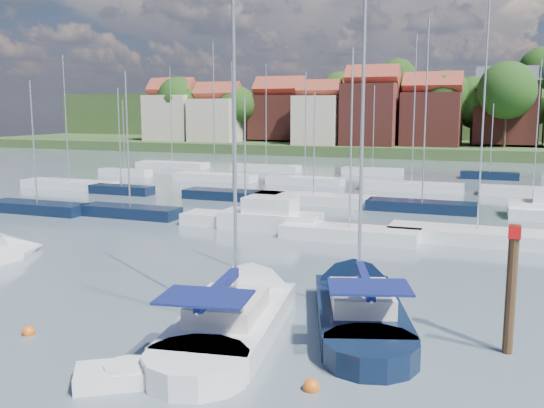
% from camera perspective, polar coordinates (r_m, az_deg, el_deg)
% --- Properties ---
extents(ground, '(260.00, 260.00, 0.00)m').
position_cam_1_polar(ground, '(59.64, 11.69, 0.82)').
color(ground, '#485862').
rests_on(ground, ground).
extents(sailboat_centre, '(5.31, 13.05, 17.17)m').
position_cam_1_polar(sailboat_centre, '(24.50, -2.67, -9.87)').
color(sailboat_centre, white).
rests_on(sailboat_centre, ground).
extents(sailboat_navy, '(6.90, 12.48, 16.72)m').
position_cam_1_polar(sailboat_navy, '(25.58, 7.89, -9.12)').
color(sailboat_navy, black).
rests_on(sailboat_navy, ground).
extents(tender, '(3.39, 2.94, 0.67)m').
position_cam_1_polar(tender, '(19.63, -13.40, -15.32)').
color(tender, white).
rests_on(tender, ground).
extents(timber_piling, '(0.40, 0.40, 6.72)m').
position_cam_1_polar(timber_piling, '(22.33, 21.44, -9.71)').
color(timber_piling, '#4C331E').
rests_on(timber_piling, ground).
extents(buoy_c, '(0.47, 0.47, 0.47)m').
position_cam_1_polar(buoy_c, '(24.59, -21.92, -11.32)').
color(buoy_c, '#D85914').
rests_on(buoy_c, ground).
extents(buoy_d, '(0.51, 0.51, 0.51)m').
position_cam_1_polar(buoy_d, '(18.81, 3.72, -17.08)').
color(buoy_d, '#D85914').
rests_on(buoy_d, ground).
extents(buoy_e, '(0.41, 0.41, 0.41)m').
position_cam_1_polar(buoy_e, '(26.90, 9.91, -9.05)').
color(buoy_e, '#D85914').
rests_on(buoy_e, ground).
extents(marina_field, '(79.62, 41.41, 15.93)m').
position_cam_1_polar(marina_field, '(54.54, 12.82, 0.49)').
color(marina_field, white).
rests_on(marina_field, ground).
extents(far_shore_town, '(212.46, 90.00, 22.27)m').
position_cam_1_polar(far_shore_town, '(151.16, 18.59, 7.12)').
color(far_shore_town, '#3F572B').
rests_on(far_shore_town, ground).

